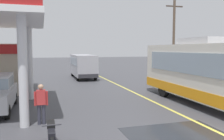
{
  "coord_description": "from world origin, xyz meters",
  "views": [
    {
      "loc": [
        -6.18,
        -5.87,
        3.08
      ],
      "look_at": [
        -1.5,
        10.0,
        1.6
      ],
      "focal_mm": 38.21,
      "sensor_mm": 36.0,
      "label": 1
    }
  ],
  "objects_px": {
    "coach_bus_main": "(214,75)",
    "pedestrian_by_shop": "(41,102)",
    "minibus_opposing_lane": "(83,64)",
    "motorcycle_parked_forecourt": "(51,134)",
    "pedestrian_near_pump": "(0,83)"
  },
  "relations": [
    {
      "from": "coach_bus_main",
      "to": "pedestrian_by_shop",
      "type": "height_order",
      "value": "coach_bus_main"
    },
    {
      "from": "minibus_opposing_lane",
      "to": "motorcycle_parked_forecourt",
      "type": "height_order",
      "value": "minibus_opposing_lane"
    },
    {
      "from": "pedestrian_near_pump",
      "to": "minibus_opposing_lane",
      "type": "bearing_deg",
      "value": 51.87
    },
    {
      "from": "motorcycle_parked_forecourt",
      "to": "pedestrian_by_shop",
      "type": "relative_size",
      "value": 1.08
    },
    {
      "from": "minibus_opposing_lane",
      "to": "pedestrian_near_pump",
      "type": "distance_m",
      "value": 10.88
    },
    {
      "from": "pedestrian_near_pump",
      "to": "pedestrian_by_shop",
      "type": "relative_size",
      "value": 1.0
    },
    {
      "from": "pedestrian_by_shop",
      "to": "coach_bus_main",
      "type": "bearing_deg",
      "value": 2.29
    },
    {
      "from": "motorcycle_parked_forecourt",
      "to": "pedestrian_near_pump",
      "type": "xyz_separation_m",
      "value": [
        -2.8,
        8.87,
        0.49
      ]
    },
    {
      "from": "minibus_opposing_lane",
      "to": "motorcycle_parked_forecourt",
      "type": "relative_size",
      "value": 3.41
    },
    {
      "from": "pedestrian_near_pump",
      "to": "pedestrian_by_shop",
      "type": "xyz_separation_m",
      "value": [
        2.5,
        -6.36,
        0.0
      ]
    },
    {
      "from": "minibus_opposing_lane",
      "to": "pedestrian_by_shop",
      "type": "height_order",
      "value": "minibus_opposing_lane"
    },
    {
      "from": "motorcycle_parked_forecourt",
      "to": "pedestrian_by_shop",
      "type": "height_order",
      "value": "pedestrian_by_shop"
    },
    {
      "from": "motorcycle_parked_forecourt",
      "to": "pedestrian_by_shop",
      "type": "bearing_deg",
      "value": 96.64
    },
    {
      "from": "pedestrian_near_pump",
      "to": "pedestrian_by_shop",
      "type": "distance_m",
      "value": 6.84
    },
    {
      "from": "minibus_opposing_lane",
      "to": "pedestrian_by_shop",
      "type": "bearing_deg",
      "value": -105.75
    }
  ]
}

